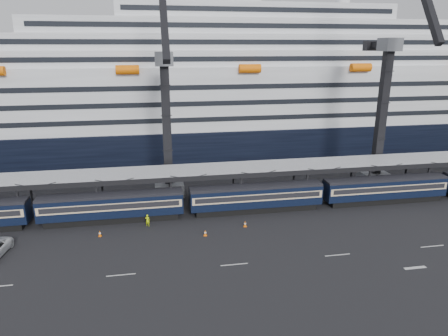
{
  "coord_description": "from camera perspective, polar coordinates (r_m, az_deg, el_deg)",
  "views": [
    {
      "loc": [
        -21.73,
        -41.66,
        22.79
      ],
      "look_at": [
        -12.68,
        10.0,
        6.72
      ],
      "focal_mm": 32.0,
      "sensor_mm": 36.0,
      "label": 1
    }
  ],
  "objects": [
    {
      "name": "canopy",
      "position": [
        62.27,
        10.92,
        0.36
      ],
      "size": [
        130.0,
        6.25,
        5.53
      ],
      "color": "gray",
      "rests_on": "ground"
    },
    {
      "name": "ground",
      "position": [
        52.22,
        16.03,
        -9.55
      ],
      "size": [
        260.0,
        260.0,
        0.0
      ],
      "primitive_type": "plane",
      "color": "black",
      "rests_on": "ground"
    },
    {
      "name": "worker",
      "position": [
        53.87,
        -10.87,
        -7.35
      ],
      "size": [
        0.69,
        0.56,
        1.65
      ],
      "primitive_type": "imported",
      "rotation": [
        0.0,
        0.0,
        2.82
      ],
      "color": "#BADF0B",
      "rests_on": "ground"
    },
    {
      "name": "traffic_cone_d",
      "position": [
        53.01,
        3.03,
        -7.96
      ],
      "size": [
        0.41,
        0.41,
        0.82
      ],
      "color": "orange",
      "rests_on": "ground"
    },
    {
      "name": "crane_dark_mid",
      "position": [
        70.34,
        21.89,
        8.12
      ],
      "size": [
        4.5,
        18.24,
        39.64
      ],
      "color": "#53565B",
      "rests_on": "ground"
    },
    {
      "name": "crane_dark_near",
      "position": [
        61.25,
        -8.21,
        6.65
      ],
      "size": [
        4.5,
        17.75,
        35.08
      ],
      "color": "#53565B",
      "rests_on": "ground"
    },
    {
      "name": "cruise_ship",
      "position": [
        90.65,
        3.35,
        10.39
      ],
      "size": [
        214.09,
        28.84,
        34.0
      ],
      "color": "black",
      "rests_on": "ground"
    },
    {
      "name": "lane_markings",
      "position": [
        52.33,
        26.76,
        -10.74
      ],
      "size": [
        111.0,
        4.27,
        0.02
      ],
      "color": "beige",
      "rests_on": "ground"
    },
    {
      "name": "train",
      "position": [
        58.17,
        7.83,
        -3.85
      ],
      "size": [
        133.05,
        3.0,
        4.05
      ],
      "color": "black",
      "rests_on": "ground"
    },
    {
      "name": "traffic_cone_c",
      "position": [
        50.62,
        -2.7,
        -9.22
      ],
      "size": [
        0.41,
        0.41,
        0.82
      ],
      "color": "orange",
      "rests_on": "ground"
    },
    {
      "name": "traffic_cone_b",
      "position": [
        52.77,
        -17.32,
        -8.91
      ],
      "size": [
        0.39,
        0.39,
        0.79
      ],
      "color": "orange",
      "rests_on": "ground"
    }
  ]
}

